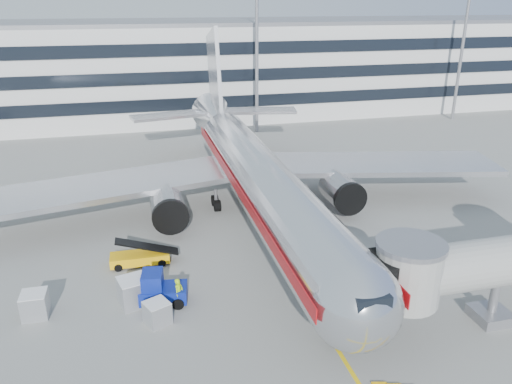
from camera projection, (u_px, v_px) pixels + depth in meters
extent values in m
plane|color=gray|center=(293.00, 277.00, 36.42)|extent=(180.00, 180.00, 0.00)
cube|color=yellow|center=(258.00, 222.00, 45.45)|extent=(0.25, 70.00, 0.01)
cylinder|color=silver|center=(264.00, 186.00, 42.12)|extent=(5.00, 36.00, 5.00)
sphere|color=silver|center=(355.00, 304.00, 25.86)|extent=(5.00, 5.00, 5.00)
cone|color=silver|center=(217.00, 119.00, 62.68)|extent=(5.00, 10.00, 5.00)
cube|color=black|center=(370.00, 301.00, 24.10)|extent=(1.80, 1.20, 0.90)
cube|color=#B7B7BC|center=(374.00, 164.00, 50.36)|extent=(24.95, 12.07, 0.50)
cube|color=#B7B7BC|center=(108.00, 186.00, 44.40)|extent=(24.95, 12.07, 0.50)
cylinder|color=#99999E|center=(341.00, 191.00, 46.49)|extent=(3.00, 4.20, 3.00)
cylinder|color=#99999E|center=(169.00, 208.00, 42.82)|extent=(3.00, 4.20, 3.00)
cylinder|color=black|center=(350.00, 199.00, 44.68)|extent=(3.10, 0.50, 3.10)
cylinder|color=black|center=(171.00, 217.00, 41.02)|extent=(3.10, 0.50, 3.10)
cube|color=#B7B7BC|center=(215.00, 83.00, 61.54)|extent=(0.45, 9.39, 13.72)
cube|color=#B7B7BC|center=(257.00, 111.00, 64.63)|extent=(10.41, 4.94, 0.35)
cube|color=#B7B7BC|center=(172.00, 115.00, 62.11)|extent=(10.41, 4.94, 0.35)
cylinder|color=gray|center=(336.00, 333.00, 28.87)|extent=(0.24, 0.24, 1.80)
cylinder|color=black|center=(336.00, 340.00, 29.03)|extent=(0.35, 0.90, 0.90)
cylinder|color=gray|center=(280.00, 193.00, 49.44)|extent=(0.30, 0.30, 2.00)
cylinder|color=gray|center=(216.00, 199.00, 47.97)|extent=(0.30, 0.30, 2.00)
cube|color=#B40C11|center=(293.00, 180.00, 42.59)|extent=(0.06, 38.00, 0.90)
cube|color=#B40C11|center=(235.00, 185.00, 41.44)|extent=(0.06, 38.00, 0.90)
cylinder|color=#A8A8A3|center=(501.00, 261.00, 30.08)|extent=(13.00, 3.00, 3.00)
cylinder|color=#A8A8A3|center=(408.00, 274.00, 28.63)|extent=(3.80, 3.80, 3.40)
cylinder|color=gray|center=(411.00, 245.00, 27.94)|extent=(4.00, 4.00, 0.30)
cube|color=black|center=(387.00, 277.00, 28.34)|extent=(1.40, 2.60, 2.60)
cylinder|color=gray|center=(494.00, 298.00, 31.02)|extent=(0.56, 0.56, 3.20)
cube|color=gray|center=(491.00, 315.00, 31.47)|extent=(2.20, 2.20, 0.70)
cylinder|color=black|center=(478.00, 317.00, 31.27)|extent=(0.35, 0.70, 0.70)
cylinder|color=black|center=(503.00, 313.00, 31.68)|extent=(0.35, 0.70, 0.70)
cube|color=silver|center=(189.00, 70.00, 86.09)|extent=(150.00, 24.00, 15.00)
cube|color=black|center=(200.00, 103.00, 76.43)|extent=(150.00, 0.30, 1.80)
cube|color=black|center=(199.00, 77.00, 74.98)|extent=(150.00, 0.30, 1.80)
cube|color=black|center=(198.00, 49.00, 73.53)|extent=(150.00, 0.30, 1.80)
cube|color=gray|center=(187.00, 22.00, 83.26)|extent=(150.00, 24.00, 0.60)
cylinder|color=gray|center=(257.00, 47.00, 71.66)|extent=(0.50, 0.50, 25.00)
cylinder|color=gray|center=(463.00, 42.00, 79.45)|extent=(0.50, 0.50, 25.00)
cube|color=#FFB70A|center=(140.00, 258.00, 37.98)|extent=(4.44, 1.70, 0.70)
cube|color=black|center=(139.00, 247.00, 37.65)|extent=(4.65, 1.21, 1.53)
cylinder|color=black|center=(119.00, 259.00, 38.37)|extent=(0.61, 0.29, 0.60)
cylinder|color=black|center=(118.00, 268.00, 37.10)|extent=(0.61, 0.29, 0.60)
cylinder|color=black|center=(161.00, 254.00, 39.04)|extent=(0.61, 0.29, 0.60)
cylinder|color=black|center=(162.00, 263.00, 37.77)|extent=(0.61, 0.29, 0.60)
cube|color=navy|center=(164.00, 293.00, 33.12)|extent=(3.33, 2.23, 0.99)
cube|color=navy|center=(152.00, 281.00, 32.71)|extent=(1.57, 1.84, 1.21)
cube|color=black|center=(152.00, 276.00, 32.57)|extent=(1.43, 1.61, 0.11)
cylinder|color=black|center=(150.00, 291.00, 33.93)|extent=(0.81, 0.45, 0.77)
cylinder|color=black|center=(147.00, 305.00, 32.39)|extent=(0.81, 0.45, 0.77)
cylinder|color=black|center=(180.00, 290.00, 34.09)|extent=(0.81, 0.45, 0.77)
cylinder|color=black|center=(178.00, 304.00, 32.56)|extent=(0.81, 0.45, 0.77)
cube|color=#AEB0B5|center=(35.00, 305.00, 31.68)|extent=(1.60, 1.60, 1.62)
cube|color=white|center=(33.00, 294.00, 31.37)|extent=(1.60, 1.60, 0.06)
cube|color=#AEB0B5|center=(133.00, 292.00, 32.87)|extent=(2.18, 2.18, 1.84)
cube|color=white|center=(132.00, 280.00, 32.53)|extent=(2.18, 2.18, 0.07)
cube|color=#AEB0B5|center=(157.00, 313.00, 31.01)|extent=(1.84, 1.84, 1.44)
cube|color=white|center=(156.00, 303.00, 30.75)|extent=(1.84, 1.84, 0.05)
imported|color=#A5D816|center=(179.00, 293.00, 32.57)|extent=(0.85, 0.90, 2.07)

